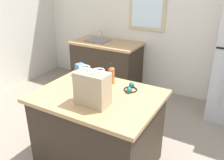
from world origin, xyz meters
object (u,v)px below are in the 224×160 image
at_px(shopping_bag, 92,89).
at_px(small_box, 81,70).
at_px(ear_defenders, 130,88).
at_px(kitchen_island, 99,130).
at_px(bottle, 112,75).

xyz_separation_m(shopping_bag, small_box, (-0.53, 0.53, -0.09)).
relative_size(small_box, ear_defenders, 0.74).
distance_m(kitchen_island, small_box, 0.77).
height_order(shopping_bag, small_box, shopping_bag).
bearing_deg(small_box, shopping_bag, -45.10).
xyz_separation_m(small_box, ear_defenders, (0.71, -0.07, -0.05)).
bearing_deg(shopping_bag, ear_defenders, 68.82).
distance_m(small_box, bottle, 0.44).
bearing_deg(ear_defenders, small_box, 174.08).
relative_size(bottle, ear_defenders, 1.20).
distance_m(kitchen_island, ear_defenders, 0.59).
height_order(shopping_bag, ear_defenders, shopping_bag).
xyz_separation_m(bottle, ear_defenders, (0.27, -0.06, -0.08)).
distance_m(bottle, ear_defenders, 0.29).
bearing_deg(kitchen_island, bottle, 92.92).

